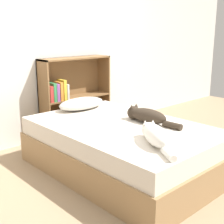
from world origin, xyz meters
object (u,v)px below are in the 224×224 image
object	(u,v)px
cat_light	(155,135)
bed	(122,148)
pillow	(82,104)
bookshelf	(71,96)
cat_dark	(146,116)

from	to	relation	value
cat_light	bed	bearing A→B (deg)	13.60
pillow	bed	bearing A→B (deg)	-96.66
pillow	bookshelf	size ratio (longest dim) A/B	0.57
pillow	bookshelf	xyz separation A→B (m)	(0.20, 0.48, -0.01)
cat_dark	bed	bearing A→B (deg)	62.16
bookshelf	bed	bearing A→B (deg)	-102.89
bed	bookshelf	size ratio (longest dim) A/B	1.82
cat_dark	bookshelf	size ratio (longest dim) A/B	0.61
cat_light	cat_dark	xyz separation A→B (m)	(0.42, 0.46, -0.01)
pillow	cat_dark	distance (m)	0.88
pillow	cat_dark	world-z (taller)	cat_dark
bookshelf	cat_light	bearing A→B (deg)	-104.30
bookshelf	cat_dark	bearing A→B (deg)	-91.98
cat_light	cat_dark	bearing A→B (deg)	-11.20
cat_light	cat_dark	size ratio (longest dim) A/B	0.88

